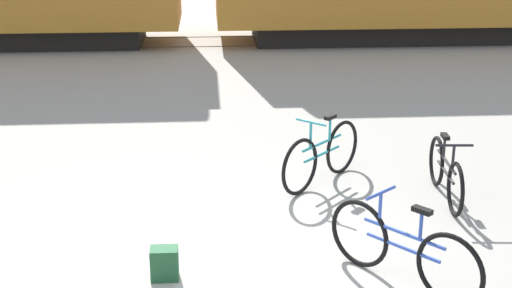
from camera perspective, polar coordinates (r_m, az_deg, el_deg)
ground_plane at (r=7.78m, az=-5.11°, el=-9.14°), size 80.00×80.00×0.00m
rail_near at (r=19.10m, az=-4.59°, el=7.78°), size 38.78×0.07×0.01m
rail_far at (r=20.51m, az=-4.57°, el=8.55°), size 38.78×0.07×0.01m
bicycle_blue at (r=7.26m, az=11.63°, el=-8.21°), size 1.20×1.41×0.91m
bicycle_black at (r=9.42m, az=14.93°, el=-2.24°), size 0.46×1.67×0.84m
bicycle_teal at (r=9.64m, az=5.29°, el=-0.90°), size 1.25×1.33×0.95m
backpack at (r=7.36m, az=-7.33°, el=-9.46°), size 0.28×0.20×0.34m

